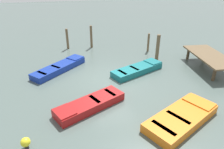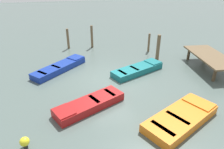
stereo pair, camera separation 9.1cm
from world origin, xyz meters
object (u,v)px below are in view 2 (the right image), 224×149
rowboat_teal (138,69)px  mooring_piling_far_left (149,43)px  mooring_piling_mid_left (92,37)px  dock_segment (211,57)px  rowboat_orange (181,118)px  rowboat_blue (60,67)px  rowboat_red (89,104)px  mooring_piling_far_right (68,39)px  mooring_piling_near_right (158,48)px  marker_buoy (25,142)px

rowboat_teal → mooring_piling_far_left: 4.28m
rowboat_teal → mooring_piling_mid_left: mooring_piling_mid_left is taller
dock_segment → rowboat_orange: (4.79, -4.64, -0.62)m
rowboat_blue → rowboat_red: size_ratio=0.99×
rowboat_red → mooring_piling_far_right: (-9.08, -0.91, 0.64)m
mooring_piling_near_right → dock_segment: bearing=52.7°
rowboat_blue → mooring_piling_mid_left: size_ratio=1.88×
rowboat_teal → mooring_piling_near_right: bearing=15.7°
rowboat_blue → rowboat_teal: (1.36, 5.05, 0.00)m
rowboat_blue → rowboat_teal: 5.23m
mooring_piling_far_left → mooring_piling_far_right: mooring_piling_far_right is taller
rowboat_orange → mooring_piling_far_left: 9.03m
marker_buoy → mooring_piling_far_left: bearing=137.8°
mooring_piling_far_right → rowboat_red: bearing=5.7°
rowboat_teal → dock_segment: bearing=-29.3°
mooring_piling_mid_left → mooring_piling_near_right: bearing=49.4°
mooring_piling_far_left → marker_buoy: (9.07, -8.23, -0.47)m
rowboat_blue → rowboat_teal: same height
dock_segment → rowboat_red: (2.95, -8.50, -0.62)m
mooring_piling_far_right → marker_buoy: size_ratio=3.58×
rowboat_blue → marker_buoy: 6.84m
rowboat_orange → mooring_piling_mid_left: 11.19m
dock_segment → mooring_piling_mid_left: mooring_piling_mid_left is taller
dock_segment → rowboat_blue: (-1.74, -10.02, -0.62)m
mooring_piling_far_left → mooring_piling_mid_left: mooring_piling_mid_left is taller
dock_segment → rowboat_orange: dock_segment is taller
rowboat_red → dock_segment: bearing=171.3°
rowboat_blue → mooring_piling_mid_left: bearing=13.8°
rowboat_teal → mooring_piling_far_left: mooring_piling_far_left is taller
rowboat_teal → mooring_piling_mid_left: 6.19m
mooring_piling_near_right → mooring_piling_far_right: (-3.93, -6.54, -0.10)m
rowboat_red → mooring_piling_far_right: size_ratio=2.11×
mooring_piling_near_right → mooring_piling_far_left: bearing=-179.9°
mooring_piling_far_right → mooring_piling_mid_left: size_ratio=0.90×
mooring_piling_far_right → mooring_piling_mid_left: bearing=87.7°
mooring_piling_far_right → marker_buoy: 11.28m
mooring_piling_far_left → mooring_piling_mid_left: size_ratio=0.79×
mooring_piling_near_right → mooring_piling_far_left: 1.88m
rowboat_red → mooring_piling_far_right: mooring_piling_far_right is taller
dock_segment → mooring_piling_mid_left: bearing=-124.5°
marker_buoy → mooring_piling_mid_left: bearing=161.3°
mooring_piling_far_left → mooring_piling_mid_left: (-1.98, -4.49, 0.20)m
rowboat_orange → marker_buoy: (0.23, -6.47, 0.07)m
rowboat_orange → mooring_piling_near_right: 7.23m
mooring_piling_far_right → dock_segment: bearing=57.0°
dock_segment → rowboat_orange: 6.69m
rowboat_teal → mooring_piling_mid_left: (-5.66, -2.39, 0.74)m
dock_segment → mooring_piling_near_right: bearing=-122.5°
rowboat_red → mooring_piling_mid_left: mooring_piling_mid_left is taller
mooring_piling_far_left → rowboat_red: bearing=-38.7°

